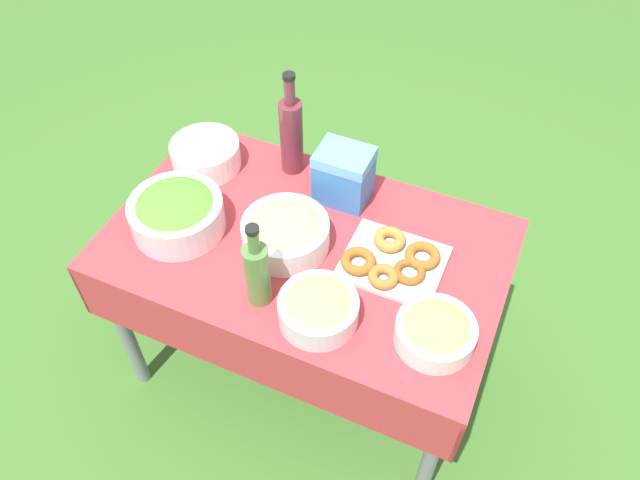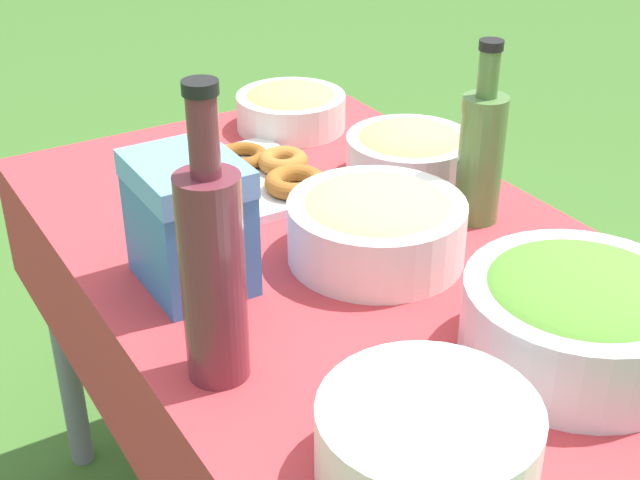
{
  "view_description": "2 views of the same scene",
  "coord_description": "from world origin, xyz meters",
  "px_view_note": "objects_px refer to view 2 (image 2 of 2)",
  "views": [
    {
      "loc": [
        0.57,
        -1.17,
        2.24
      ],
      "look_at": [
        0.07,
        -0.06,
        0.85
      ],
      "focal_mm": 35.0,
      "sensor_mm": 36.0,
      "label": 1
    },
    {
      "loc": [
        -1.03,
        0.66,
        1.44
      ],
      "look_at": [
        -0.02,
        0.05,
        0.78
      ],
      "focal_mm": 50.0,
      "sensor_mm": 36.0,
      "label": 2
    }
  ],
  "objects_px": {
    "pasta_bowl": "(377,223)",
    "fruit_bowl": "(291,107)",
    "wine_bottle": "(213,269)",
    "bread_bowl": "(409,152)",
    "salad_bowl": "(580,314)",
    "cooler_box": "(189,223)",
    "donut_platter": "(245,175)",
    "olive_oil_bottle": "(481,152)",
    "plate_stack": "(427,443)"
  },
  "relations": [
    {
      "from": "pasta_bowl",
      "to": "fruit_bowl",
      "type": "height_order",
      "value": "pasta_bowl"
    },
    {
      "from": "wine_bottle",
      "to": "bread_bowl",
      "type": "distance_m",
      "value": 0.66
    },
    {
      "from": "salad_bowl",
      "to": "cooler_box",
      "type": "height_order",
      "value": "cooler_box"
    },
    {
      "from": "donut_platter",
      "to": "bread_bowl",
      "type": "xyz_separation_m",
      "value": [
        -0.13,
        -0.27,
        0.03
      ]
    },
    {
      "from": "salad_bowl",
      "to": "bread_bowl",
      "type": "xyz_separation_m",
      "value": [
        0.56,
        -0.14,
        -0.02
      ]
    },
    {
      "from": "salad_bowl",
      "to": "fruit_bowl",
      "type": "xyz_separation_m",
      "value": [
        0.88,
        -0.08,
        -0.02
      ]
    },
    {
      "from": "salad_bowl",
      "to": "olive_oil_bottle",
      "type": "bearing_deg",
      "value": -21.28
    },
    {
      "from": "plate_stack",
      "to": "olive_oil_bottle",
      "type": "relative_size",
      "value": 0.79
    },
    {
      "from": "olive_oil_bottle",
      "to": "wine_bottle",
      "type": "bearing_deg",
      "value": 106.01
    },
    {
      "from": "cooler_box",
      "to": "fruit_bowl",
      "type": "bearing_deg",
      "value": -43.13
    },
    {
      "from": "donut_platter",
      "to": "cooler_box",
      "type": "relative_size",
      "value": 1.55
    },
    {
      "from": "olive_oil_bottle",
      "to": "pasta_bowl",
      "type": "bearing_deg",
      "value": 95.59
    },
    {
      "from": "pasta_bowl",
      "to": "cooler_box",
      "type": "bearing_deg",
      "value": 73.21
    },
    {
      "from": "salad_bowl",
      "to": "wine_bottle",
      "type": "bearing_deg",
      "value": 62.55
    },
    {
      "from": "salad_bowl",
      "to": "bread_bowl",
      "type": "bearing_deg",
      "value": -14.26
    },
    {
      "from": "wine_bottle",
      "to": "plate_stack",
      "type": "bearing_deg",
      "value": -158.63
    },
    {
      "from": "fruit_bowl",
      "to": "bread_bowl",
      "type": "bearing_deg",
      "value": -168.98
    },
    {
      "from": "salad_bowl",
      "to": "fruit_bowl",
      "type": "distance_m",
      "value": 0.88
    },
    {
      "from": "plate_stack",
      "to": "cooler_box",
      "type": "xyz_separation_m",
      "value": [
        0.5,
        0.05,
        0.05
      ]
    },
    {
      "from": "plate_stack",
      "to": "donut_platter",
      "type": "bearing_deg",
      "value": -12.37
    },
    {
      "from": "salad_bowl",
      "to": "wine_bottle",
      "type": "relative_size",
      "value": 0.78
    },
    {
      "from": "salad_bowl",
      "to": "olive_oil_bottle",
      "type": "height_order",
      "value": "olive_oil_bottle"
    },
    {
      "from": "fruit_bowl",
      "to": "cooler_box",
      "type": "xyz_separation_m",
      "value": [
        -0.45,
        0.42,
        0.05
      ]
    },
    {
      "from": "wine_bottle",
      "to": "salad_bowl",
      "type": "bearing_deg",
      "value": -117.45
    },
    {
      "from": "cooler_box",
      "to": "wine_bottle",
      "type": "bearing_deg",
      "value": 163.98
    },
    {
      "from": "salad_bowl",
      "to": "olive_oil_bottle",
      "type": "distance_m",
      "value": 0.4
    },
    {
      "from": "plate_stack",
      "to": "fruit_bowl",
      "type": "bearing_deg",
      "value": -21.41
    },
    {
      "from": "bread_bowl",
      "to": "fruit_bowl",
      "type": "xyz_separation_m",
      "value": [
        0.32,
        0.06,
        -0.01
      ]
    },
    {
      "from": "plate_stack",
      "to": "olive_oil_bottle",
      "type": "height_order",
      "value": "olive_oil_bottle"
    },
    {
      "from": "wine_bottle",
      "to": "bread_bowl",
      "type": "xyz_separation_m",
      "value": [
        0.34,
        -0.55,
        -0.1
      ]
    },
    {
      "from": "bread_bowl",
      "to": "olive_oil_bottle",
      "type": "bearing_deg",
      "value": -179.22
    },
    {
      "from": "plate_stack",
      "to": "wine_bottle",
      "type": "relative_size",
      "value": 0.62
    },
    {
      "from": "donut_platter",
      "to": "fruit_bowl",
      "type": "relative_size",
      "value": 1.36
    },
    {
      "from": "salad_bowl",
      "to": "donut_platter",
      "type": "relative_size",
      "value": 0.99
    },
    {
      "from": "fruit_bowl",
      "to": "cooler_box",
      "type": "bearing_deg",
      "value": 136.87
    },
    {
      "from": "olive_oil_bottle",
      "to": "wine_bottle",
      "type": "relative_size",
      "value": 0.79
    },
    {
      "from": "donut_platter",
      "to": "wine_bottle",
      "type": "relative_size",
      "value": 0.79
    },
    {
      "from": "pasta_bowl",
      "to": "fruit_bowl",
      "type": "distance_m",
      "value": 0.55
    },
    {
      "from": "donut_platter",
      "to": "olive_oil_bottle",
      "type": "relative_size",
      "value": 0.99
    },
    {
      "from": "donut_platter",
      "to": "wine_bottle",
      "type": "height_order",
      "value": "wine_bottle"
    },
    {
      "from": "donut_platter",
      "to": "plate_stack",
      "type": "height_order",
      "value": "plate_stack"
    },
    {
      "from": "salad_bowl",
      "to": "bread_bowl",
      "type": "relative_size",
      "value": 1.3
    },
    {
      "from": "plate_stack",
      "to": "wine_bottle",
      "type": "bearing_deg",
      "value": 21.37
    },
    {
      "from": "wine_bottle",
      "to": "fruit_bowl",
      "type": "relative_size",
      "value": 1.73
    },
    {
      "from": "donut_platter",
      "to": "plate_stack",
      "type": "xyz_separation_m",
      "value": [
        -0.76,
        0.17,
        0.03
      ]
    },
    {
      "from": "pasta_bowl",
      "to": "cooler_box",
      "type": "relative_size",
      "value": 1.4
    },
    {
      "from": "bread_bowl",
      "to": "cooler_box",
      "type": "height_order",
      "value": "cooler_box"
    },
    {
      "from": "salad_bowl",
      "to": "cooler_box",
      "type": "distance_m",
      "value": 0.55
    },
    {
      "from": "donut_platter",
      "to": "plate_stack",
      "type": "relative_size",
      "value": 1.26
    },
    {
      "from": "salad_bowl",
      "to": "donut_platter",
      "type": "distance_m",
      "value": 0.7
    }
  ]
}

